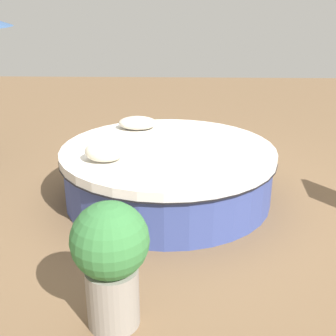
{
  "coord_description": "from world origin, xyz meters",
  "views": [
    {
      "loc": [
        0.14,
        -4.54,
        2.17
      ],
      "look_at": [
        0.0,
        0.0,
        0.37
      ],
      "focal_mm": 46.28,
      "sensor_mm": 36.0,
      "label": 1
    }
  ],
  "objects_px": {
    "planter": "(111,257)",
    "throw_pillow_1": "(105,151)",
    "round_bed": "(168,172)",
    "throw_pillow_0": "(138,123)"
  },
  "relations": [
    {
      "from": "throw_pillow_0",
      "to": "round_bed",
      "type": "bearing_deg",
      "value": -60.67
    },
    {
      "from": "planter",
      "to": "throw_pillow_1",
      "type": "bearing_deg",
      "value": 100.61
    },
    {
      "from": "throw_pillow_0",
      "to": "throw_pillow_1",
      "type": "distance_m",
      "value": 1.18
    },
    {
      "from": "throw_pillow_0",
      "to": "throw_pillow_1",
      "type": "height_order",
      "value": "throw_pillow_1"
    },
    {
      "from": "round_bed",
      "to": "planter",
      "type": "distance_m",
      "value": 2.12
    },
    {
      "from": "throw_pillow_0",
      "to": "planter",
      "type": "height_order",
      "value": "planter"
    },
    {
      "from": "round_bed",
      "to": "planter",
      "type": "height_order",
      "value": "planter"
    },
    {
      "from": "planter",
      "to": "round_bed",
      "type": "bearing_deg",
      "value": 81.23
    },
    {
      "from": "throw_pillow_0",
      "to": "planter",
      "type": "relative_size",
      "value": 0.51
    },
    {
      "from": "throw_pillow_1",
      "to": "throw_pillow_0",
      "type": "bearing_deg",
      "value": 79.14
    }
  ]
}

